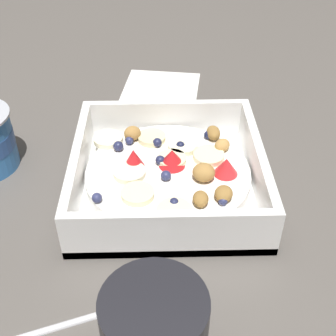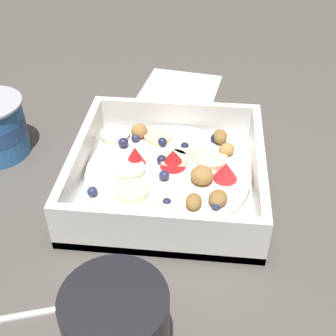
% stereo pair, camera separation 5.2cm
% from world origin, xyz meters
% --- Properties ---
extents(ground_plane, '(2.40, 2.40, 0.00)m').
position_xyz_m(ground_plane, '(0.00, 0.00, 0.00)').
color(ground_plane, '#56514C').
extents(fruit_bowl, '(0.22, 0.22, 0.06)m').
position_xyz_m(fruit_bowl, '(0.01, 0.00, 0.02)').
color(fruit_bowl, white).
rests_on(fruit_bowl, ground).
extents(spoon, '(0.07, 0.17, 0.01)m').
position_xyz_m(spoon, '(-0.16, 0.05, 0.00)').
color(spoon, silver).
rests_on(spoon, ground).
extents(coffee_mug, '(0.10, 0.08, 0.09)m').
position_xyz_m(coffee_mug, '(-0.22, 0.02, 0.05)').
color(coffee_mug, black).
rests_on(coffee_mug, ground).
extents(folded_napkin, '(0.14, 0.14, 0.01)m').
position_xyz_m(folded_napkin, '(0.25, 0.01, 0.00)').
color(folded_napkin, white).
rests_on(folded_napkin, ground).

